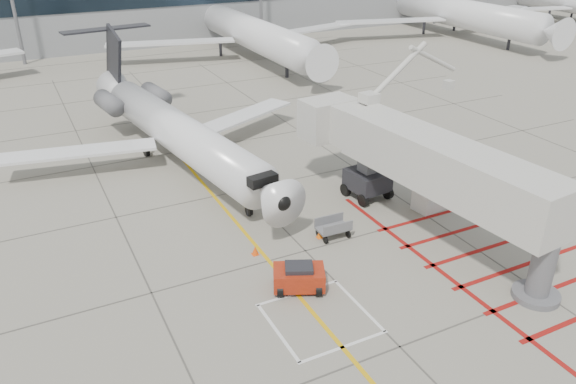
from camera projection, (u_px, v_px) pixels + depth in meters
ground_plane at (347, 293)px, 25.66m from camera, size 260.00×260.00×0.00m
regional_jet at (191, 120)px, 35.58m from camera, size 26.95×32.04×7.61m
jet_bridge at (443, 176)px, 28.45m from camera, size 10.35×18.92×7.27m
pushback_tug at (299, 276)px, 25.65m from camera, size 2.72×2.29×1.36m
baggage_cart at (333, 228)px, 29.89m from camera, size 1.77×1.14×1.10m
ground_power_unit at (432, 195)px, 32.73m from camera, size 2.26×1.51×1.67m
cone_nose at (255, 250)px, 28.46m from camera, size 0.35×0.35×0.49m
cone_side at (320, 234)px, 29.95m from camera, size 0.33×0.33×0.46m
bg_aircraft_c at (246, 10)px, 65.90m from camera, size 32.61×36.24×10.87m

